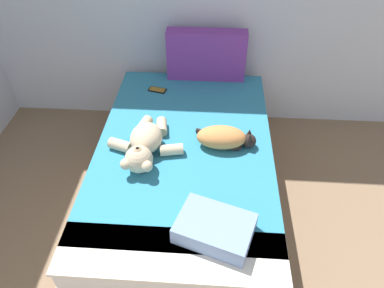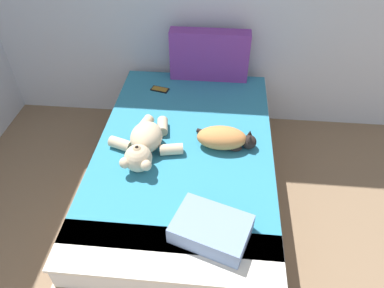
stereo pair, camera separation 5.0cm
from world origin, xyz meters
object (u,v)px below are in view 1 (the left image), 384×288
object	(u,v)px
bed	(185,172)
teddy_bear	(144,145)
throw_pillow	(215,228)
cat	(224,138)
cell_phone	(157,90)
patterned_cushion	(206,55)

from	to	relation	value
bed	teddy_bear	size ratio (longest dim) A/B	3.41
bed	throw_pillow	size ratio (longest dim) A/B	5.04
cat	cell_phone	world-z (taller)	cat
patterned_cushion	cell_phone	distance (m)	0.51
cell_phone	cat	bearing A→B (deg)	-49.82
patterned_cushion	cell_phone	world-z (taller)	patterned_cushion
patterned_cushion	cell_phone	size ratio (longest dim) A/B	4.13
patterned_cushion	teddy_bear	world-z (taller)	patterned_cushion
teddy_bear	throw_pillow	bearing A→B (deg)	-51.91
patterned_cushion	throw_pillow	distance (m)	1.64
cat	throw_pillow	bearing A→B (deg)	-93.97
teddy_bear	throw_pillow	xyz separation A→B (m)	(0.48, -0.61, -0.03)
bed	teddy_bear	world-z (taller)	teddy_bear
patterned_cushion	teddy_bear	size ratio (longest dim) A/B	1.13
patterned_cushion	throw_pillow	xyz separation A→B (m)	(0.11, -1.63, -0.16)
bed	cell_phone	distance (m)	0.79
patterned_cushion	throw_pillow	world-z (taller)	patterned_cushion
cat	patterned_cushion	bearing A→B (deg)	100.06
patterned_cushion	cat	xyz separation A→B (m)	(0.16, -0.90, -0.14)
bed	patterned_cushion	xyz separation A→B (m)	(0.11, 0.92, 0.48)
throw_pillow	patterned_cushion	bearing A→B (deg)	93.80
bed	throw_pillow	distance (m)	0.81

